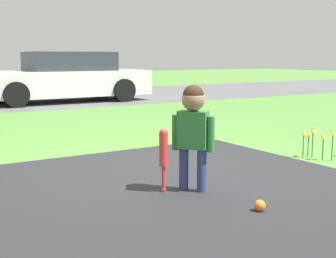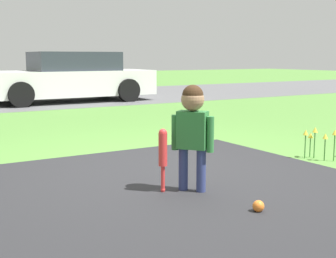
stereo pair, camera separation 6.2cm
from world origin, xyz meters
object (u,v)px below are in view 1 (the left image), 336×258
object	(u,v)px
baseball_bat	(164,151)
sports_ball	(260,206)
parked_car	(64,78)
child	(193,123)

from	to	relation	value
baseball_bat	sports_ball	size ratio (longest dim) A/B	6.17
parked_car	baseball_bat	bearing A→B (deg)	76.39
baseball_bat	parked_car	world-z (taller)	parked_car
baseball_bat	sports_ball	xyz separation A→B (m)	(0.35, -0.82, -0.31)
sports_ball	parked_car	size ratio (longest dim) A/B	0.02
child	baseball_bat	bearing A→B (deg)	-152.29
sports_ball	parked_car	bearing A→B (deg)	78.95
parked_car	sports_ball	bearing A→B (deg)	79.70
baseball_bat	parked_car	distance (m)	8.62
child	sports_ball	distance (m)	0.91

